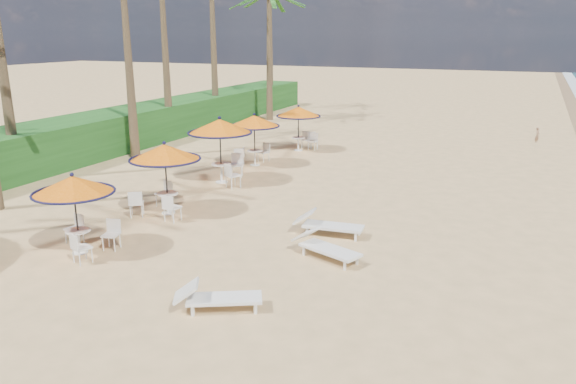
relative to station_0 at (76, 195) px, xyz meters
The scene contains 12 objects.
ground 5.38m from the station_0, ahead, with size 160.00×160.00×0.00m, color tan.
scrub_hedge 14.10m from the station_0, 126.45° to the left, with size 3.00×40.00×1.80m, color #194716.
station_0 is the anchor object (origin of this frame).
station_1 3.63m from the station_0, 88.39° to the left, with size 2.23×2.23×2.33m.
station_2 7.71m from the station_0, 91.31° to the left, with size 2.44×2.56×2.55m.
station_3 10.76m from the station_0, 92.17° to the left, with size 2.17×2.19×2.27m.
station_4 14.51m from the station_0, 89.06° to the left, with size 2.14×2.14×2.23m.
lounger_near 5.17m from the station_0, 15.59° to the right, with size 1.86×1.34×0.65m.
lounger_mid 6.45m from the station_0, 20.28° to the left, with size 2.00×1.25×0.69m.
lounger_far 6.73m from the station_0, 35.07° to the left, with size 2.02×0.81×0.71m.
palm_6 24.21m from the station_0, 103.20° to the left, with size 5.00×5.00×8.04m.
person 23.87m from the station_0, 63.03° to the left, with size 0.31×0.21×0.86m, color #946B4B.
Camera 1 is at (5.26, -10.72, 5.54)m, focal length 35.00 mm.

